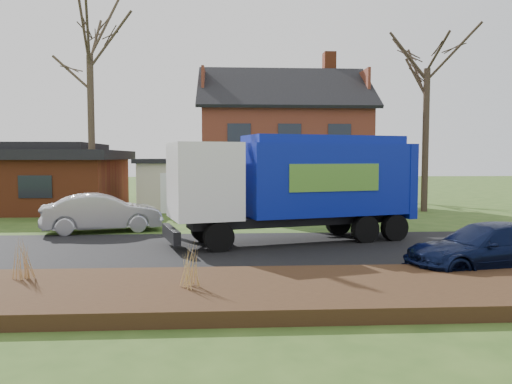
{
  "coord_description": "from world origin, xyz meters",
  "views": [
    {
      "loc": [
        -1.24,
        -15.41,
        2.93
      ],
      "look_at": [
        -0.19,
        2.5,
        1.67
      ],
      "focal_mm": 35.0,
      "sensor_mm": 36.0,
      "label": 1
    }
  ],
  "objects": [
    {
      "name": "silver_sedan",
      "position": [
        -6.12,
        4.34,
        0.75
      ],
      "size": [
        4.8,
        2.77,
        1.5
      ],
      "primitive_type": "imported",
      "rotation": [
        0.0,
        0.0,
        1.85
      ],
      "color": "#ABACB2",
      "rests_on": "ground"
    },
    {
      "name": "tree_front_west",
      "position": [
        -7.83,
        9.49,
        8.97
      ],
      "size": [
        3.66,
        3.66,
        10.89
      ],
      "color": "#443728",
      "rests_on": "ground"
    },
    {
      "name": "main_house",
      "position": [
        1.49,
        13.91,
        4.03
      ],
      "size": [
        12.95,
        8.95,
        9.26
      ],
      "color": "beige",
      "rests_on": "ground"
    },
    {
      "name": "grass_clump_mid",
      "position": [
        -1.99,
        -5.42,
        0.74
      ],
      "size": [
        0.32,
        0.26,
        0.89
      ],
      "color": "tan",
      "rests_on": "mulch_verge"
    },
    {
      "name": "ground",
      "position": [
        0.0,
        0.0,
        0.0
      ],
      "size": [
        120.0,
        120.0,
        0.0
      ],
      "primitive_type": "plane",
      "color": "#2C4918",
      "rests_on": "ground"
    },
    {
      "name": "garbage_truck",
      "position": [
        1.26,
        1.59,
        2.11
      ],
      "size": [
        8.85,
        4.5,
        3.66
      ],
      "rotation": [
        0.0,
        0.0,
        0.27
      ],
      "color": "black",
      "rests_on": "ground"
    },
    {
      "name": "grass_clump_west",
      "position": [
        -5.61,
        -4.51,
        0.73
      ],
      "size": [
        0.32,
        0.26,
        0.85
      ],
      "color": "#A87C4A",
      "rests_on": "mulch_verge"
    },
    {
      "name": "road",
      "position": [
        0.0,
        0.0,
        0.01
      ],
      "size": [
        80.0,
        7.0,
        0.02
      ],
      "primitive_type": "cube",
      "color": "black",
      "rests_on": "ground"
    },
    {
      "name": "tree_front_east",
      "position": [
        9.41,
        10.84,
        8.86
      ],
      "size": [
        3.93,
        3.93,
        10.9
      ],
      "color": "#3A2D23",
      "rests_on": "ground"
    },
    {
      "name": "ranch_house",
      "position": [
        -12.0,
        13.0,
        1.81
      ],
      "size": [
        9.8,
        8.2,
        3.7
      ],
      "color": "brown",
      "rests_on": "ground"
    },
    {
      "name": "navy_wagon",
      "position": [
        5.32,
        -3.34,
        0.63
      ],
      "size": [
        4.6,
        2.52,
        1.26
      ],
      "primitive_type": "imported",
      "rotation": [
        0.0,
        0.0,
        -1.39
      ],
      "color": "black",
      "rests_on": "ground"
    },
    {
      "name": "mulch_verge",
      "position": [
        0.0,
        -5.3,
        0.15
      ],
      "size": [
        80.0,
        3.5,
        0.3
      ],
      "primitive_type": "cube",
      "color": "black",
      "rests_on": "ground"
    },
    {
      "name": "tree_back",
      "position": [
        5.15,
        23.48,
        9.6
      ],
      "size": [
        3.64,
        3.64,
        11.52
      ],
      "color": "#403626",
      "rests_on": "ground"
    }
  ]
}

